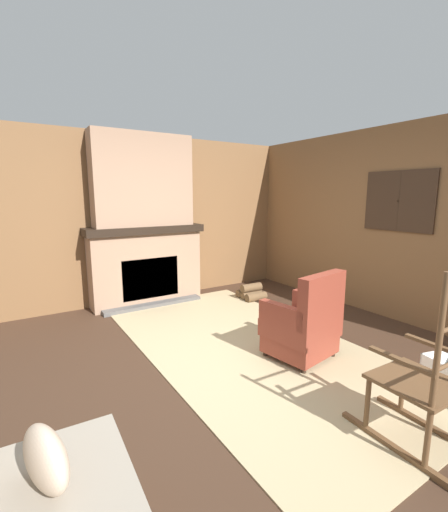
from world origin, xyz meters
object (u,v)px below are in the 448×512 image
(firewood_stack, at_px, (251,293))
(oil_lamp_vase, at_px, (112,220))
(rocking_chair, at_px, (423,386))
(storage_case, at_px, (155,220))
(armchair, at_px, (304,326))

(firewood_stack, height_order, oil_lamp_vase, oil_lamp_vase)
(firewood_stack, bearing_deg, oil_lamp_vase, -111.73)
(rocking_chair, xyz_separation_m, storage_case, (-4.03, -0.28, 0.86))
(armchair, relative_size, firewood_stack, 2.13)
(firewood_stack, bearing_deg, storage_case, -120.81)
(armchair, bearing_deg, oil_lamp_vase, 13.98)
(rocking_chair, height_order, storage_case, storage_case)
(armchair, distance_m, storage_case, 2.92)
(rocking_chair, height_order, oil_lamp_vase, oil_lamp_vase)
(storage_case, bearing_deg, firewood_stack, 59.19)
(armchair, xyz_separation_m, oil_lamp_vase, (-2.71, -1.17, 0.96))
(rocking_chair, distance_m, oil_lamp_vase, 4.23)
(storage_case, bearing_deg, armchair, 10.91)
(oil_lamp_vase, bearing_deg, storage_case, 89.99)
(rocking_chair, xyz_separation_m, oil_lamp_vase, (-4.03, -0.93, 0.89))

